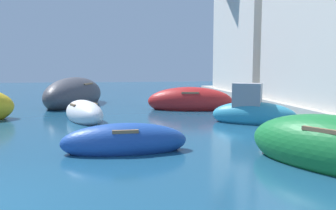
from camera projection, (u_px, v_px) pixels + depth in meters
quay_promenade at (209, 189)px, 5.35m from camera, size 44.00×32.00×0.50m
moored_boat_2 at (125, 141)px, 8.63m from camera, size 3.12×1.10×0.92m
moored_boat_4 at (190, 101)px, 16.94m from camera, size 4.33×2.40×1.40m
moored_boat_6 at (334, 149)px, 7.31m from camera, size 3.29×4.18×1.41m
moored_boat_9 at (74, 95)px, 18.73m from camera, size 3.80×5.81×1.93m
moored_boat_10 at (253, 112)px, 12.93m from camera, size 3.22×2.51×1.70m
moored_boat_11 at (84, 113)px, 13.49m from camera, size 2.14×3.22×1.03m
waterfront_building_annex at (270, 32)px, 22.50m from camera, size 5.62×6.81×7.34m
waterfront_building_far at (270, 27)px, 22.55m from camera, size 5.62×7.92×8.04m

